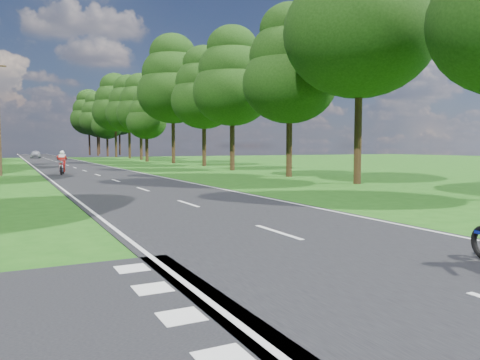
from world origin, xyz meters
TOP-DOWN VIEW (x-y plane):
  - ground at (0.00, 0.00)m, footprint 160.00×160.00m
  - main_road at (0.00, 50.00)m, footprint 7.00×140.00m
  - road_markings at (-0.14, 48.13)m, footprint 7.40×140.00m
  - treeline at (1.43, 60.06)m, footprint 40.00×115.35m
  - rider_far_red at (-2.12, 27.57)m, footprint 1.02×2.10m
  - distant_car at (-1.35, 75.68)m, footprint 1.97×3.86m

SIDE VIEW (x-z plane):
  - ground at x=0.00m, z-range 0.00..0.00m
  - main_road at x=0.00m, z-range 0.00..0.02m
  - road_markings at x=-0.14m, z-range 0.02..0.03m
  - distant_car at x=-1.35m, z-range 0.02..1.28m
  - rider_far_red at x=-2.12m, z-range 0.02..1.70m
  - treeline at x=1.43m, z-range 0.86..15.65m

